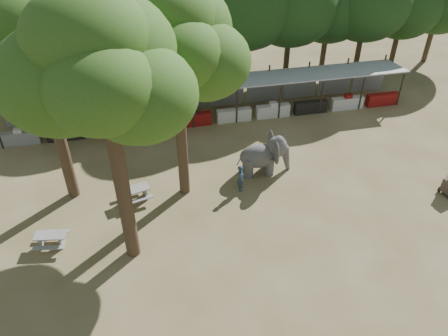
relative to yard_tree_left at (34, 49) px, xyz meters
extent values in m
plane|color=brown|center=(9.13, -7.19, -8.20)|extent=(100.00, 100.00, 0.00)
cube|color=#A4A6AB|center=(9.13, 6.81, -5.70)|extent=(28.00, 2.99, 0.39)
cylinder|color=#2D2319|center=(-3.47, 5.46, -7.00)|extent=(0.12, 0.12, 2.40)
cylinder|color=#2D2319|center=(-3.47, 8.16, -6.80)|extent=(0.12, 0.12, 2.80)
cube|color=gray|center=(-3.47, 5.71, -7.75)|extent=(2.38, 0.50, 0.90)
cube|color=gray|center=(-3.47, 8.11, -7.20)|extent=(2.52, 0.12, 2.00)
cylinder|color=#2D2319|center=(-0.67, 5.46, -7.00)|extent=(0.12, 0.12, 2.40)
cylinder|color=#2D2319|center=(-0.67, 8.16, -6.80)|extent=(0.12, 0.12, 2.80)
cube|color=black|center=(-0.67, 5.71, -7.75)|extent=(2.38, 0.50, 0.90)
cube|color=gray|center=(-0.67, 8.11, -7.20)|extent=(2.52, 0.12, 2.00)
cylinder|color=#2D2319|center=(2.13, 5.46, -7.00)|extent=(0.12, 0.12, 2.40)
cylinder|color=#2D2319|center=(2.13, 8.16, -6.80)|extent=(0.12, 0.12, 2.80)
cube|color=maroon|center=(2.13, 5.71, -7.75)|extent=(2.38, 0.50, 0.90)
cube|color=gray|center=(2.13, 8.11, -7.20)|extent=(2.52, 0.12, 2.00)
cylinder|color=#2D2319|center=(4.93, 5.46, -7.00)|extent=(0.12, 0.12, 2.40)
cylinder|color=#2D2319|center=(4.93, 8.16, -6.80)|extent=(0.12, 0.12, 2.80)
cube|color=black|center=(4.93, 5.71, -7.75)|extent=(2.38, 0.50, 0.90)
cube|color=gray|center=(4.93, 8.11, -7.20)|extent=(2.52, 0.12, 2.00)
cylinder|color=#2D2319|center=(7.73, 5.46, -7.00)|extent=(0.12, 0.12, 2.40)
cylinder|color=#2D2319|center=(7.73, 8.16, -6.80)|extent=(0.12, 0.12, 2.80)
cube|color=maroon|center=(7.73, 5.71, -7.75)|extent=(2.38, 0.50, 0.90)
cube|color=gray|center=(7.73, 8.11, -7.20)|extent=(2.52, 0.12, 2.00)
cylinder|color=#2D2319|center=(10.53, 5.46, -7.00)|extent=(0.12, 0.12, 2.40)
cylinder|color=#2D2319|center=(10.53, 8.16, -6.80)|extent=(0.12, 0.12, 2.80)
cube|color=silver|center=(10.53, 5.71, -7.75)|extent=(2.38, 0.50, 0.90)
cube|color=gray|center=(10.53, 8.11, -7.20)|extent=(2.52, 0.12, 2.00)
cylinder|color=#2D2319|center=(13.33, 5.46, -7.00)|extent=(0.12, 0.12, 2.40)
cylinder|color=#2D2319|center=(13.33, 8.16, -6.80)|extent=(0.12, 0.12, 2.80)
cube|color=silver|center=(13.33, 5.71, -7.75)|extent=(2.38, 0.50, 0.90)
cube|color=gray|center=(13.33, 8.11, -7.20)|extent=(2.52, 0.12, 2.00)
cylinder|color=#2D2319|center=(16.13, 5.46, -7.00)|extent=(0.12, 0.12, 2.40)
cylinder|color=#2D2319|center=(16.13, 8.16, -6.80)|extent=(0.12, 0.12, 2.80)
cube|color=black|center=(16.13, 5.71, -7.75)|extent=(2.38, 0.50, 0.90)
cube|color=gray|center=(16.13, 8.11, -7.20)|extent=(2.52, 0.12, 2.00)
cylinder|color=#2D2319|center=(18.93, 5.46, -7.00)|extent=(0.12, 0.12, 2.40)
cylinder|color=#2D2319|center=(18.93, 8.16, -6.80)|extent=(0.12, 0.12, 2.80)
cube|color=silver|center=(18.93, 5.71, -7.75)|extent=(2.38, 0.50, 0.90)
cube|color=gray|center=(18.93, 8.11, -7.20)|extent=(2.52, 0.12, 2.00)
cylinder|color=#2D2319|center=(21.73, 5.46, -7.00)|extent=(0.12, 0.12, 2.40)
cylinder|color=#2D2319|center=(21.73, 8.16, -6.80)|extent=(0.12, 0.12, 2.80)
cube|color=maroon|center=(21.73, 5.71, -7.75)|extent=(2.38, 0.50, 0.90)
cube|color=gray|center=(21.73, 8.11, -7.20)|extent=(2.52, 0.12, 2.00)
cylinder|color=#332316|center=(0.13, -0.19, -3.60)|extent=(0.60, 0.60, 9.20)
cone|color=#332316|center=(0.13, -0.19, 1.00)|extent=(0.57, 0.57, 2.88)
ellipsoid|color=#214A0F|center=(-1.27, 0.11, -0.38)|extent=(4.80, 4.80, 3.94)
ellipsoid|color=#214A0F|center=(1.33, -0.79, -0.78)|extent=(4.20, 4.20, 3.44)
ellipsoid|color=#214A0F|center=(0.33, 0.91, 0.22)|extent=(5.20, 5.20, 4.26)
ellipsoid|color=#214A0F|center=(0.13, -1.49, -0.08)|extent=(3.80, 3.80, 3.12)
ellipsoid|color=#214A0F|center=(-0.17, 0.01, 1.02)|extent=(4.40, 4.40, 3.61)
cylinder|color=#332316|center=(3.13, -5.19, -3.00)|extent=(0.64, 0.64, 10.40)
cone|color=#332316|center=(3.13, -5.19, 2.20)|extent=(0.61, 0.61, 3.25)
ellipsoid|color=#214A0F|center=(1.73, -4.89, 0.64)|extent=(4.80, 4.80, 3.94)
ellipsoid|color=#214A0F|center=(4.33, -5.79, 0.24)|extent=(4.20, 4.20, 3.44)
ellipsoid|color=#214A0F|center=(3.33, -4.09, 1.24)|extent=(5.20, 5.20, 4.26)
ellipsoid|color=#214A0F|center=(3.13, -6.49, 0.94)|extent=(3.80, 3.80, 3.12)
ellipsoid|color=#214A0F|center=(2.83, -4.99, 2.04)|extent=(4.40, 4.40, 3.61)
cylinder|color=#332316|center=(6.13, -1.19, -3.40)|extent=(0.56, 0.56, 9.60)
cone|color=#332316|center=(6.13, -1.19, 1.40)|extent=(0.53, 0.53, 3.00)
ellipsoid|color=#214A0F|center=(4.73, -0.89, -0.04)|extent=(4.80, 4.80, 3.94)
ellipsoid|color=#214A0F|center=(7.33, -1.79, -0.44)|extent=(4.20, 4.20, 3.44)
ellipsoid|color=#214A0F|center=(6.33, -0.09, 0.56)|extent=(5.20, 5.20, 4.26)
ellipsoid|color=#214A0F|center=(6.13, -2.49, 0.26)|extent=(3.80, 3.80, 3.12)
ellipsoid|color=#214A0F|center=(5.83, -0.99, 1.36)|extent=(4.40, 4.40, 3.61)
cylinder|color=#332316|center=(-4.20, 11.81, -6.33)|extent=(0.44, 0.44, 3.74)
ellipsoid|color=black|center=(-4.20, 11.81, -2.68)|extent=(6.46, 5.95, 5.61)
cylinder|color=#332316|center=(-0.87, 11.81, -6.33)|extent=(0.44, 0.44, 3.74)
ellipsoid|color=black|center=(-0.87, 11.81, -2.68)|extent=(6.46, 5.95, 5.61)
cylinder|color=#332316|center=(2.47, 11.81, -6.33)|extent=(0.44, 0.44, 3.74)
ellipsoid|color=black|center=(2.47, 11.81, -2.68)|extent=(6.46, 5.95, 5.61)
cylinder|color=#332316|center=(5.80, 11.81, -6.33)|extent=(0.44, 0.44, 3.74)
ellipsoid|color=black|center=(5.80, 11.81, -2.68)|extent=(6.46, 5.95, 5.61)
cylinder|color=#332316|center=(9.13, 11.81, -6.33)|extent=(0.44, 0.44, 3.74)
ellipsoid|color=black|center=(9.13, 11.81, -2.68)|extent=(6.46, 5.95, 5.61)
cylinder|color=#332316|center=(12.47, 11.81, -6.33)|extent=(0.44, 0.44, 3.74)
ellipsoid|color=black|center=(12.47, 11.81, -2.68)|extent=(6.46, 5.95, 5.61)
cylinder|color=#332316|center=(15.80, 11.81, -6.33)|extent=(0.44, 0.44, 3.74)
ellipsoid|color=black|center=(15.80, 11.81, -2.68)|extent=(6.46, 5.95, 5.61)
cylinder|color=#332316|center=(19.13, 11.81, -6.33)|extent=(0.44, 0.44, 3.74)
ellipsoid|color=black|center=(19.13, 11.81, -2.68)|extent=(6.46, 5.95, 5.61)
cylinder|color=#332316|center=(22.47, 11.81, -6.33)|extent=(0.44, 0.44, 3.74)
ellipsoid|color=black|center=(22.47, 11.81, -2.68)|extent=(6.46, 5.95, 5.61)
cylinder|color=#332316|center=(25.80, 11.81, -6.33)|extent=(0.44, 0.44, 3.74)
ellipsoid|color=black|center=(25.80, 11.81, -2.68)|extent=(6.46, 5.95, 5.61)
cylinder|color=#332316|center=(29.13, 11.81, -6.33)|extent=(0.44, 0.44, 3.74)
ellipsoid|color=#484545|center=(10.55, -0.35, -7.05)|extent=(2.26, 1.40, 1.42)
cylinder|color=#484545|center=(9.93, -0.65, -7.60)|extent=(0.53, 0.53, 1.20)
cylinder|color=#484545|center=(9.97, 0.02, -7.60)|extent=(0.53, 0.53, 1.20)
cylinder|color=#484545|center=(11.14, -0.72, -7.60)|extent=(0.53, 0.53, 1.20)
cylinder|color=#484545|center=(11.18, -0.04, -7.60)|extent=(0.53, 0.53, 1.20)
ellipsoid|color=#484545|center=(11.60, -0.41, -6.55)|extent=(1.27, 1.05, 1.32)
ellipsoid|color=#484545|center=(11.36, -1.03, -6.51)|extent=(0.26, 1.09, 1.35)
ellipsoid|color=#484545|center=(11.43, 0.25, -6.51)|extent=(0.26, 1.09, 1.35)
cone|color=#484545|center=(12.24, -0.44, -7.46)|extent=(0.57, 0.57, 1.49)
imported|color=#26384C|center=(9.18, -1.70, -7.39)|extent=(0.53, 0.67, 1.61)
cube|color=gray|center=(-0.63, -3.94, -7.51)|extent=(1.53, 0.89, 0.06)
cube|color=gray|center=(-1.11, -3.86, -7.86)|extent=(0.19, 0.59, 0.67)
cube|color=gray|center=(-0.16, -4.02, -7.86)|extent=(0.19, 0.59, 0.67)
cube|color=gray|center=(-0.72, -4.46, -7.80)|extent=(1.46, 0.47, 0.05)
cube|color=gray|center=(-0.55, -3.42, -7.80)|extent=(1.46, 0.47, 0.05)
cube|color=gray|center=(3.43, -1.41, -7.45)|extent=(1.70, 1.12, 0.06)
cube|color=gray|center=(2.93, -1.55, -7.84)|extent=(0.27, 0.63, 0.73)
cube|color=gray|center=(3.93, -1.27, -7.84)|extent=(0.27, 0.63, 0.73)
cube|color=gray|center=(3.58, -1.96, -7.76)|extent=(1.58, 0.67, 0.05)
cube|color=gray|center=(3.28, -0.86, -7.76)|extent=(1.58, 0.67, 0.05)
cylinder|color=black|center=(19.92, -4.19, -8.03)|extent=(0.35, 0.16, 0.34)
camera|label=1|loc=(4.33, -19.95, 7.26)|focal=35.00mm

